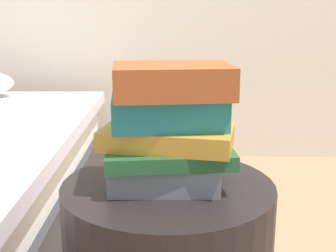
% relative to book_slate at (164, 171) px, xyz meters
% --- Properties ---
extents(book_slate, '(0.23, 0.19, 0.05)m').
position_rel_book_slate_xyz_m(book_slate, '(0.00, 0.00, 0.00)').
color(book_slate, slate).
rests_on(book_slate, side_table).
extents(book_forest, '(0.28, 0.23, 0.03)m').
position_rel_book_slate_xyz_m(book_forest, '(0.01, -0.00, 0.04)').
color(book_forest, '#1E512D').
rests_on(book_forest, book_slate).
extents(book_ochre, '(0.28, 0.19, 0.04)m').
position_rel_book_slate_xyz_m(book_ochre, '(0.01, -0.01, 0.08)').
color(book_ochre, '#B7842D').
rests_on(book_ochre, book_forest).
extents(book_teal, '(0.25, 0.19, 0.06)m').
position_rel_book_slate_xyz_m(book_teal, '(0.01, -0.00, 0.13)').
color(book_teal, '#1E727F').
rests_on(book_teal, book_ochre).
extents(book_rust, '(0.25, 0.20, 0.06)m').
position_rel_book_slate_xyz_m(book_rust, '(0.02, -0.01, 0.19)').
color(book_rust, '#994723').
rests_on(book_rust, book_teal).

